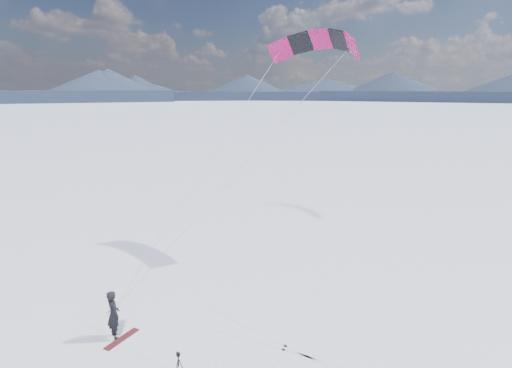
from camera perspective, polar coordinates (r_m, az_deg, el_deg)
horizon_hills at (r=13.26m, az=-11.75°, el=-13.18°), size 704.84×706.81×8.97m
snowkiter at (r=18.42m, az=-18.25°, el=-18.83°), size 0.54×0.76×1.94m
snowboard at (r=18.20m, az=-17.45°, el=-19.10°), size 1.50×1.10×0.04m
tripod at (r=15.05m, az=-10.29°, el=-22.65°), size 0.54×0.57×1.21m
power_kite at (r=25.68m, az=8.00°, el=17.81°), size 14.33×7.54×11.52m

